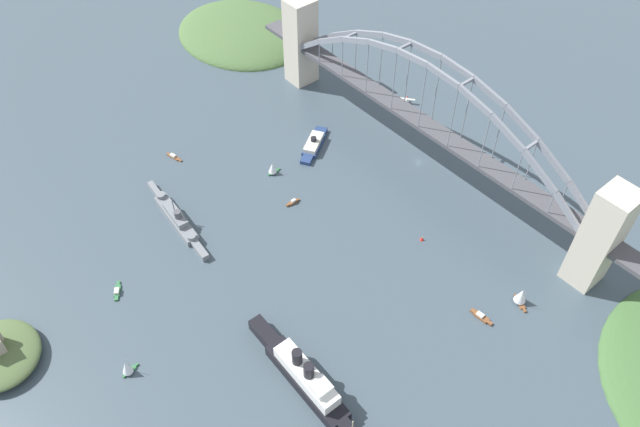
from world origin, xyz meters
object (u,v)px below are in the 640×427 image
at_px(ocean_liner, 306,379).
at_px(small_boat_1, 127,368).
at_px(small_boat_5, 117,291).
at_px(small_boat_3, 174,157).
at_px(small_boat_7, 272,168).
at_px(channel_marker_buoy, 422,239).
at_px(seaplane_taxiing_near_bridge, 406,101).
at_px(small_boat_2, 293,202).
at_px(harbor_ferry_steamer, 314,144).
at_px(small_boat_4, 521,296).
at_px(naval_cruiser, 177,218).
at_px(small_boat_6, 481,316).
at_px(harbor_arch_bridge, 425,121).

bearing_deg(ocean_liner, small_boat_1, 45.45).
bearing_deg(small_boat_5, small_boat_3, -46.69).
relative_size(small_boat_7, channel_marker_buoy, 3.28).
height_order(seaplane_taxiing_near_bridge, small_boat_7, small_boat_7).
bearing_deg(small_boat_2, small_boat_5, 85.67).
bearing_deg(small_boat_5, small_boat_2, -94.33).
distance_m(harbor_ferry_steamer, channel_marker_buoy, 97.40).
relative_size(ocean_liner, harbor_ferry_steamer, 2.42).
bearing_deg(harbor_ferry_steamer, small_boat_5, 98.63).
xyz_separation_m(small_boat_2, small_boat_4, (-126.06, -43.60, 4.31)).
bearing_deg(seaplane_taxiing_near_bridge, small_boat_2, 101.76).
relative_size(small_boat_2, small_boat_4, 0.80).
height_order(naval_cruiser, small_boat_5, naval_cruiser).
height_order(seaplane_taxiing_near_bridge, small_boat_6, seaplane_taxiing_near_bridge).
distance_m(harbor_ferry_steamer, small_boat_7, 34.64).
distance_m(naval_cruiser, small_boat_3, 54.75).
height_order(harbor_ferry_steamer, seaplane_taxiing_near_bridge, harbor_ferry_steamer).
distance_m(small_boat_4, small_boat_6, 22.92).
xyz_separation_m(naval_cruiser, small_boat_3, (48.03, -26.19, -2.18)).
distance_m(ocean_liner, channel_marker_buoy, 105.44).
bearing_deg(harbor_arch_bridge, ocean_liner, 115.75).
distance_m(small_boat_2, small_boat_3, 84.50).
bearing_deg(harbor_ferry_steamer, small_boat_2, 126.72).
bearing_deg(harbor_ferry_steamer, channel_marker_buoy, 177.40).
height_order(harbor_arch_bridge, ocean_liner, harbor_arch_bridge).
relative_size(small_boat_4, small_boat_6, 0.91).
distance_m(harbor_arch_bridge, harbor_ferry_steamer, 72.33).
bearing_deg(small_boat_6, channel_marker_buoy, -15.18).
bearing_deg(small_boat_1, small_boat_2, -73.73).
xyz_separation_m(ocean_liner, small_boat_1, (56.77, 57.67, -1.57)).
bearing_deg(channel_marker_buoy, small_boat_3, 25.25).
height_order(naval_cruiser, small_boat_1, naval_cruiser).
relative_size(ocean_liner, small_boat_2, 9.13).
xyz_separation_m(small_boat_4, small_boat_6, (6.32, 21.59, -4.38)).
distance_m(harbor_ferry_steamer, small_boat_5, 148.91).
xyz_separation_m(seaplane_taxiing_near_bridge, small_boat_7, (3.11, 110.93, 1.90)).
distance_m(naval_cruiser, small_boat_4, 186.50).
relative_size(harbor_ferry_steamer, small_boat_5, 3.09).
distance_m(harbor_ferry_steamer, seaplane_taxiing_near_bridge, 76.70).
bearing_deg(small_boat_2, naval_cruiser, 62.63).
bearing_deg(small_boat_4, small_boat_7, 13.65).
height_order(seaplane_taxiing_near_bridge, small_boat_3, seaplane_taxiing_near_bridge).
height_order(ocean_liner, seaplane_taxiing_near_bridge, ocean_liner).
bearing_deg(small_boat_3, small_boat_5, 133.31).
bearing_deg(small_boat_6, harbor_ferry_steamer, -7.12).
bearing_deg(small_boat_1, small_boat_7, -63.90).
bearing_deg(naval_cruiser, small_boat_1, 135.45).
relative_size(harbor_ferry_steamer, small_boat_3, 2.75).
bearing_deg(small_boat_1, harbor_arch_bridge, -86.06).
bearing_deg(harbor_arch_bridge, harbor_ferry_steamer, 37.63).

